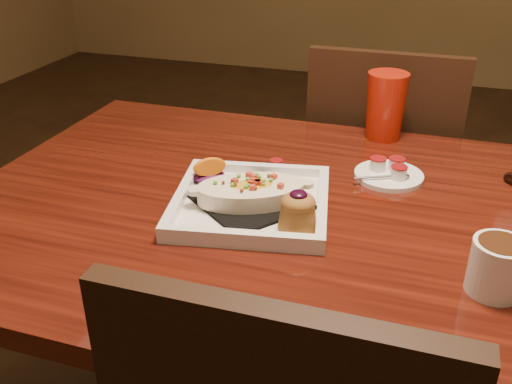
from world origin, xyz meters
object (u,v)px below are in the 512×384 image
(red_tumbler, at_px, (385,106))
(chair_far, at_px, (379,185))
(coffee_mug, at_px, (500,265))
(plate, at_px, (255,199))
(table, at_px, (346,259))
(saucer, at_px, (389,173))

(red_tumbler, bearing_deg, chair_far, 92.85)
(coffee_mug, distance_m, red_tumbler, 0.60)
(coffee_mug, height_order, red_tumbler, red_tumbler)
(plate, distance_m, coffee_mug, 0.43)
(table, distance_m, coffee_mug, 0.32)
(chair_far, height_order, red_tumbler, chair_far)
(saucer, xyz_separation_m, red_tumbler, (-0.04, 0.22, 0.07))
(saucer, bearing_deg, chair_far, 96.38)
(table, distance_m, plate, 0.21)
(chair_far, relative_size, coffee_mug, 8.21)
(saucer, bearing_deg, plate, -135.60)
(chair_far, relative_size, saucer, 6.56)
(table, height_order, red_tumbler, red_tumbler)
(table, distance_m, saucer, 0.22)
(plate, bearing_deg, table, 1.59)
(plate, bearing_deg, red_tumbler, 56.83)
(red_tumbler, bearing_deg, table, -91.64)
(chair_far, distance_m, coffee_mug, 0.87)
(coffee_mug, bearing_deg, table, 140.02)
(chair_far, distance_m, red_tumbler, 0.40)
(plate, relative_size, coffee_mug, 2.91)
(chair_far, bearing_deg, red_tumbler, 92.85)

